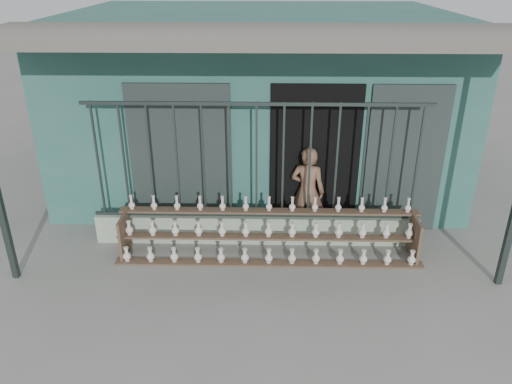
{
  "coord_description": "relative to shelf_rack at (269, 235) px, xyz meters",
  "views": [
    {
      "loc": [
        0.15,
        -5.53,
        4.02
      ],
      "look_at": [
        0.0,
        1.0,
        1.0
      ],
      "focal_mm": 35.0,
      "sensor_mm": 36.0,
      "label": 1
    }
  ],
  "objects": [
    {
      "name": "shelf_rack",
      "position": [
        0.0,
        0.0,
        0.0
      ],
      "size": [
        4.5,
        0.68,
        0.85
      ],
      "color": "brown",
      "rests_on": "ground"
    },
    {
      "name": "security_fence",
      "position": [
        -0.19,
        0.42,
        0.99
      ],
      "size": [
        5.0,
        0.04,
        1.8
      ],
      "color": "#283330",
      "rests_on": "parapet_wall"
    },
    {
      "name": "elderly_woman",
      "position": [
        0.61,
        0.72,
        0.38
      ],
      "size": [
        0.61,
        0.48,
        1.48
      ],
      "primitive_type": "imported",
      "rotation": [
        0.0,
        0.0,
        2.88
      ],
      "color": "brown",
      "rests_on": "ground"
    },
    {
      "name": "workshop_building",
      "position": [
        -0.19,
        3.35,
        1.26
      ],
      "size": [
        7.4,
        6.6,
        3.21
      ],
      "color": "#2B5C53",
      "rests_on": "ground"
    },
    {
      "name": "ground",
      "position": [
        -0.19,
        -0.88,
        -0.36
      ],
      "size": [
        60.0,
        60.0,
        0.0
      ],
      "primitive_type": "plane",
      "color": "slate"
    },
    {
      "name": "parapet_wall",
      "position": [
        -0.19,
        0.42,
        -0.14
      ],
      "size": [
        5.0,
        0.2,
        0.45
      ],
      "primitive_type": "cube",
      "color": "#9EAF96",
      "rests_on": "ground"
    }
  ]
}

